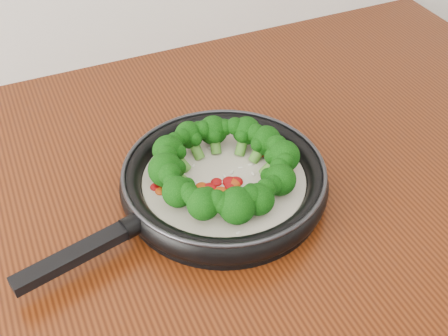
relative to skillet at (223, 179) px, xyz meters
name	(u,v)px	position (x,y,z in m)	size (l,w,h in m)	color
skillet	(223,179)	(0.00, 0.00, 0.00)	(0.48, 0.35, 0.08)	black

